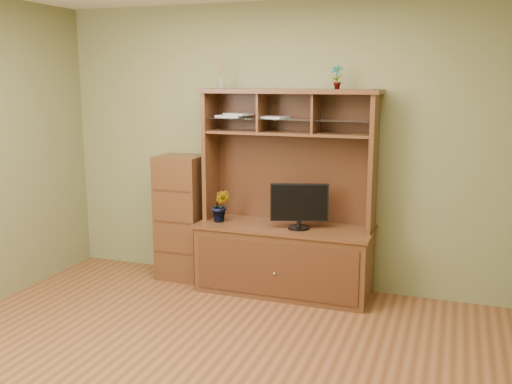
% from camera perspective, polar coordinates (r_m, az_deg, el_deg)
% --- Properties ---
extents(room, '(4.54, 4.04, 2.74)m').
position_cam_1_polar(room, '(3.65, -6.90, 1.14)').
color(room, brown).
rests_on(room, ground).
extents(media_hutch, '(1.66, 0.61, 1.90)m').
position_cam_1_polar(media_hutch, '(5.36, 2.91, -4.64)').
color(media_hutch, '#482514').
rests_on(media_hutch, room).
extents(monitor, '(0.51, 0.20, 0.41)m').
position_cam_1_polar(monitor, '(5.16, 4.33, -1.33)').
color(monitor, black).
rests_on(monitor, media_hutch).
extents(orchid_plant, '(0.20, 0.17, 0.31)m').
position_cam_1_polar(orchid_plant, '(5.42, -3.55, -1.37)').
color(orchid_plant, '#2D5F20').
rests_on(orchid_plant, media_hutch).
extents(top_plant, '(0.12, 0.09, 0.21)m').
position_cam_1_polar(top_plant, '(5.13, 8.09, 11.34)').
color(top_plant, '#2E5C20').
rests_on(top_plant, media_hutch).
extents(reed_diffuser, '(0.06, 0.06, 0.29)m').
position_cam_1_polar(reed_diffuser, '(5.46, -3.48, 11.50)').
color(reed_diffuser, silver).
rests_on(reed_diffuser, media_hutch).
extents(magazines, '(0.71, 0.26, 0.04)m').
position_cam_1_polar(magazines, '(5.37, -0.86, 7.62)').
color(magazines, silver).
rests_on(magazines, media_hutch).
extents(side_cabinet, '(0.45, 0.41, 1.25)m').
position_cam_1_polar(side_cabinet, '(5.78, -7.43, -2.52)').
color(side_cabinet, '#482514').
rests_on(side_cabinet, room).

